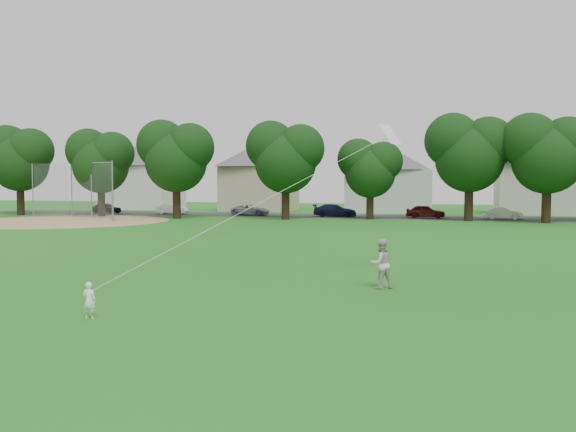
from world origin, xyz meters
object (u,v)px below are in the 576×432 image
(older_boy, at_px, (381,264))
(kite, at_px, (269,198))
(baseball_backstop, at_px, (86,191))
(toddler, at_px, (89,300))

(older_boy, height_order, kite, kite)
(baseball_backstop, bearing_deg, older_boy, -43.05)
(toddler, distance_m, older_boy, 8.67)
(kite, relative_size, baseball_backstop, 1.02)
(older_boy, bearing_deg, baseball_backstop, -76.63)
(older_boy, distance_m, baseball_backstop, 42.55)
(toddler, relative_size, kite, 0.08)
(toddler, xyz_separation_m, baseball_backstop, (-24.72, 34.91, 2.20))
(kite, height_order, baseball_backstop, kite)
(older_boy, relative_size, kite, 0.13)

